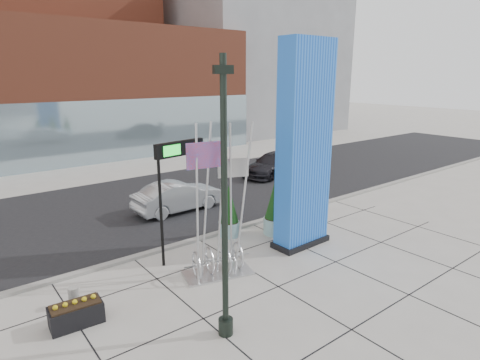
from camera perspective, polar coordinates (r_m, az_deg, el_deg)
ground at (r=14.15m, az=-0.46°, el=-14.57°), size 160.00×160.00×0.00m
street_asphalt at (r=22.28m, az=-16.33°, el=-3.97°), size 80.00×12.00×0.02m
curb_edge at (r=17.15m, az=-8.72°, el=-9.05°), size 80.00×0.30×0.12m
tower_podium at (r=37.80m, az=-25.39°, el=11.20°), size 34.00×10.00×11.00m
tower_glass_front at (r=33.41m, az=-22.95°, el=5.97°), size 34.00×0.60×5.00m
building_grey_parking at (r=53.61m, az=0.85°, el=16.96°), size 20.00×18.00×18.00m
blue_pylon at (r=16.18m, az=9.10°, el=4.16°), size 2.52×1.17×8.30m
lamp_post at (r=10.39m, az=-2.18°, el=-7.27°), size 0.50×0.41×7.42m
public_art_sculpture at (r=14.22m, az=-3.16°, el=-8.01°), size 2.63×1.79×5.46m
concrete_bollard at (r=13.80m, az=-22.54°, el=-15.11°), size 0.33×0.33×0.64m
overhead_street_sign at (r=14.70m, az=-8.81°, el=2.84°), size 2.16×0.57×4.59m
round_planter_east at (r=19.10m, az=8.05°, el=-3.16°), size 0.93×0.93×2.33m
round_planter_mid at (r=17.88m, az=5.06°, el=-3.89°), size 1.04×1.04×2.61m
round_planter_west at (r=17.61m, az=-1.58°, el=-4.58°), size 0.93×0.93×2.33m
box_planter_north at (r=12.89m, az=-22.29°, el=-17.11°), size 1.48×0.81×0.79m
car_silver_mid at (r=21.13m, az=-8.75°, el=-2.34°), size 4.82×1.84×1.57m
car_dark_east at (r=28.50m, az=4.72°, el=2.23°), size 5.71×3.43×1.55m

